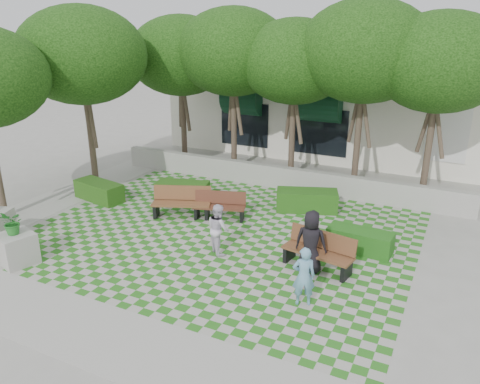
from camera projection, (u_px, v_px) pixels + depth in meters
The scene contains 18 objects.
ground at pixel (204, 247), 14.32m from camera, with size 90.00×90.00×0.00m, color gray.
lawn at pixel (219, 235), 15.16m from camera, with size 12.00×12.00×0.00m, color #2B721E.
sidewalk_south at pixel (97, 333), 10.35m from camera, with size 16.00×2.00×0.01m, color #9E9B93.
sidewalk_west at pixel (57, 200), 18.14m from camera, with size 2.00×12.00×0.01m, color #9E9B93.
retaining_wall at pixel (279, 177), 19.40m from camera, with size 15.00×0.36×0.90m, color #9E9B93.
bench_east at pixel (319, 252), 12.97m from camera, with size 2.09×1.02×1.05m.
bench_mid at pixel (220, 206), 16.31m from camera, with size 1.90×1.12×0.95m.
bench_west at pixel (182, 203), 16.46m from camera, with size 2.15×1.41×1.07m.
hedge_east at pixel (360, 240), 14.02m from camera, with size 1.91×0.76×0.67m, color #1B5216.
hedge_midright at pixel (307, 201), 17.02m from camera, with size 2.19×0.87×0.77m, color #1F4F15.
hedge_midleft at pixel (183, 191), 18.13m from camera, with size 1.99×0.80×0.70m, color #224E14.
hedge_west at pixel (99, 191), 18.05m from camera, with size 2.06×0.82×0.72m, color #214B14.
planter_front at pixel (16, 242), 13.18m from camera, with size 1.13×1.13×1.61m.
person_blue at pixel (304, 276), 11.20m from camera, with size 0.56×0.37×1.53m, color #6AA2C2.
person_dark at pixel (311, 242), 12.67m from camera, with size 0.87×0.57×1.78m, color black.
person_white at pixel (218, 229), 13.79m from camera, with size 0.74×0.58×1.53m, color silver.
tree_row at pixel (236, 58), 18.35m from camera, with size 17.70×13.40×7.41m.
building at pixel (351, 101), 24.96m from camera, with size 18.00×8.92×5.15m.
Camera 1 is at (6.67, -11.07, 6.49)m, focal length 35.00 mm.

